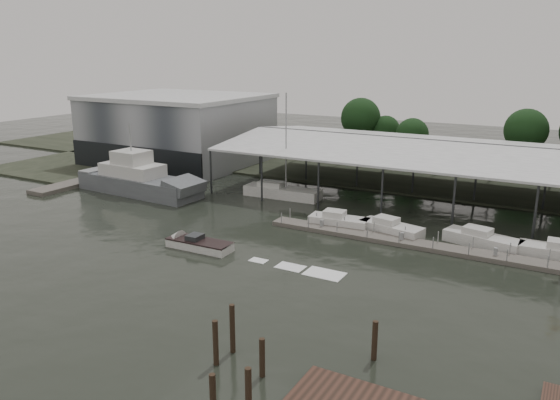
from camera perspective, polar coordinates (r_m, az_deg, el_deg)
The scene contains 15 objects.
ground at distance 48.26m, azimuth -7.23°, elevation -5.31°, with size 200.00×200.00×0.00m, color black.
land_strip_far at distance 84.41m, azimuth 9.91°, elevation 3.57°, with size 140.00×30.00×0.30m.
land_strip_west at distance 95.76m, azimuth -15.97°, elevation 4.58°, with size 20.00×40.00×0.30m.
storage_warehouse at distance 86.87m, azimuth -10.58°, elevation 7.34°, with size 24.50×20.50×10.50m.
covered_boat_shed at distance 65.82m, azimuth 20.04°, elevation 4.95°, with size 58.24×24.00×6.96m.
trawler_dock at distance 77.85m, azimuth -19.03°, elevation 2.09°, with size 3.00×18.00×0.50m.
floating_dock at distance 50.54m, azimuth 13.69°, elevation -4.44°, with size 28.00×2.00×1.40m.
grey_trawler at distance 69.02m, azimuth -14.46°, elevation 1.97°, with size 17.54×5.68×8.84m.
white_sailboat at distance 65.21m, azimuth 0.12°, elevation 0.86°, with size 9.47×3.11×12.55m.
speedboat_underway at distance 49.11m, azimuth -8.94°, elevation -4.52°, with size 17.75×2.57×2.00m.
moored_cruiser_0 at distance 54.41m, azimuth 6.12°, elevation -2.21°, with size 6.01×2.70×1.70m.
moored_cruiser_1 at distance 53.02m, azimuth 11.46°, elevation -2.90°, with size 6.46×3.55×1.70m.
moored_cruiser_2 at distance 52.19m, azimuth 20.34°, elevation -3.87°, with size 7.04×3.72×1.70m.
mooring_pilings at distance 29.88m, azimuth -2.38°, elevation -16.71°, with size 7.81×8.98×3.71m.
horizon_tree_line at distance 84.84m, azimuth 26.30°, elevation 6.22°, with size 65.42×10.13×10.01m.
Camera 1 is at (27.19, -36.14, 16.83)m, focal length 35.00 mm.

